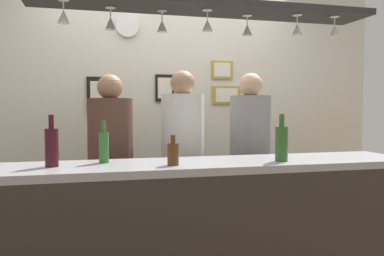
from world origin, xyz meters
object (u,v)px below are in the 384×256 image
Objects in this scene: picture_frame_caricature at (101,95)px; person_middle_white_patterned_shirt at (183,154)px; bottle_beer_green_import at (104,146)px; wall_clock at (127,25)px; bottle_wine_dark_red at (52,146)px; picture_frame_upper_small at (222,70)px; person_right_grey_shirt at (250,153)px; bottle_champagne_green at (282,143)px; person_left_brown_shirt at (111,160)px; bottle_beer_brown_stubby at (173,153)px; picture_frame_lower_pair at (226,95)px; picture_frame_crest at (165,88)px.

person_middle_white_patterned_shirt is at bearing -49.68° from picture_frame_caricature.
bottle_beer_green_import is 1.18× the size of wall_clock.
bottle_wine_dark_red is 2.13m from picture_frame_upper_small.
person_right_grey_shirt reaches higher than bottle_champagne_green.
wall_clock is (0.57, 1.39, 0.99)m from bottle_wine_dark_red.
bottle_wine_dark_red is (-0.37, -0.67, 0.18)m from person_left_brown_shirt.
picture_frame_caricature is (-0.37, 1.51, 0.38)m from bottle_beer_brown_stubby.
picture_frame_lower_pair is at bearing 60.37° from bottle_beer_brown_stubby.
picture_frame_upper_small reaches higher than picture_frame_caricature.
bottle_wine_dark_red reaches higher than bottle_beer_brown_stubby.
bottle_champagne_green is at bearing -54.59° from picture_frame_caricature.
wall_clock reaches higher than person_middle_white_patterned_shirt.
bottle_beer_brown_stubby is 0.44m from bottle_beer_green_import.
bottle_wine_dark_red is 1.36× the size of wall_clock.
person_middle_white_patterned_shirt is 7.61× the size of picture_frame_upper_small.
wall_clock is (-0.35, -0.01, 0.58)m from picture_frame_crest.
picture_frame_lower_pair is at bearing 49.35° from person_middle_white_patterned_shirt.
picture_frame_crest is at bearing 107.42° from bottle_champagne_green.
bottle_beer_brown_stubby is at bearing -98.66° from picture_frame_crest.
bottle_champagne_green is 0.88× the size of picture_frame_caricature.
bottle_champagne_green is at bearing -98.47° from person_right_grey_shirt.
person_left_brown_shirt is at bearing -148.71° from picture_frame_lower_pair.
picture_frame_caricature reaches higher than bottle_beer_green_import.
wall_clock reaches higher than picture_frame_upper_small.
person_middle_white_patterned_shirt is 5.58× the size of bottle_champagne_green.
person_left_brown_shirt is at bearing 61.54° from bottle_wine_dark_red.
bottle_beer_brown_stubby is 1.78m from picture_frame_lower_pair.
picture_frame_crest reaches higher than bottle_champagne_green.
picture_frame_lower_pair is at bearing 0.36° from wall_clock.
person_left_brown_shirt is at bearing 142.48° from bottle_champagne_green.
bottle_wine_dark_red is (-0.30, -0.09, 0.01)m from bottle_beer_green_import.
person_left_brown_shirt is at bearing -86.44° from picture_frame_caricature.
bottle_beer_brown_stubby is 1.59m from picture_frame_crest.
wall_clock is (-0.94, 0.71, 1.14)m from person_right_grey_shirt.
bottle_champagne_green is 1.63m from picture_frame_crest.
wall_clock is (-0.12, 1.50, 1.04)m from bottle_beer_brown_stubby.
bottle_champagne_green is at bearing -72.58° from picture_frame_crest.
person_left_brown_shirt is at bearing -105.71° from wall_clock.
person_right_grey_shirt is 5.55× the size of picture_frame_lower_pair.
picture_frame_crest is at bearing 180.00° from picture_frame_upper_small.
wall_clock is at bearing 78.29° from bottle_beer_green_import.
bottle_champagne_green is (0.46, -0.79, 0.15)m from person_middle_white_patterned_shirt.
wall_clock reaches higher than person_right_grey_shirt.
bottle_beer_brown_stubby is 0.53× the size of picture_frame_caricature.
person_left_brown_shirt is 4.81× the size of picture_frame_caricature.
picture_frame_lower_pair reaches higher than bottle_wine_dark_red.
bottle_beer_green_import is (-0.63, -0.58, 0.14)m from person_middle_white_patterned_shirt.
person_left_brown_shirt is 7.43× the size of picture_frame_upper_small.
picture_frame_caricature is at bearing 93.56° from person_left_brown_shirt.
bottle_beer_green_import reaches higher than bottle_beer_brown_stubby.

